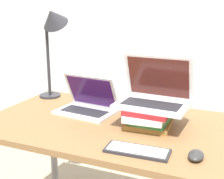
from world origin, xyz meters
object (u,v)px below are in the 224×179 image
Objects in this scene: mouse at (196,155)px; wireless_keyboard at (137,151)px; laptop_left at (87,105)px; book_stack at (150,115)px; desk_lamp at (52,28)px; laptop_on_books at (154,95)px.

wireless_keyboard is at bearing -171.18° from mouse.
laptop_left is 1.24× the size of wireless_keyboard.
wireless_keyboard is (0.04, -0.31, -0.05)m from book_stack.
book_stack is at bearing -8.93° from laptop_left.
mouse is (0.66, -0.33, -0.03)m from laptop_left.
laptop_left reaches higher than mouse.
book_stack reaches higher than mouse.
mouse is at bearing -26.16° from desk_lamp.
laptop_on_books is at bearing 56.54° from book_stack.
desk_lamp reaches higher than mouse.
laptop_left is at bearing -25.46° from desk_lamp.
laptop_on_books is at bearing 94.34° from wireless_keyboard.
laptop_on_books is 0.36m from wireless_keyboard.
laptop_on_books is 0.59× the size of desk_lamp.
laptop_left reaches higher than wireless_keyboard.
desk_lamp is (-0.31, 0.15, 0.41)m from laptop_left.
laptop_on_books is 3.70× the size of mouse.
book_stack is 0.31m from wireless_keyboard.
wireless_keyboard is at bearing -82.75° from book_stack.
laptop_on_books is at bearing -14.79° from desk_lamp.
laptop_on_books is 1.31× the size of wireless_keyboard.
book_stack is at bearing -123.46° from laptop_on_books.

